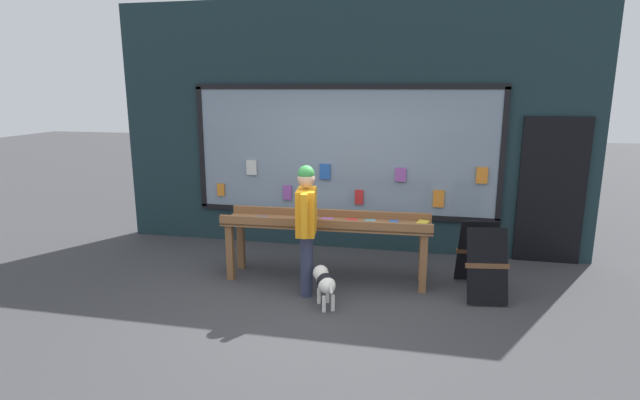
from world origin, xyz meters
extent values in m
plane|color=#38383A|center=(0.00, 0.00, 0.00)|extent=(40.00, 40.00, 0.00)
cube|color=#192D33|center=(0.00, 2.40, 1.89)|extent=(7.27, 0.20, 3.78)
cube|color=gray|center=(-0.02, 2.27, 1.54)|extent=(4.62, 0.03, 1.93)
cube|color=black|center=(-0.02, 2.27, 2.50)|extent=(4.70, 0.06, 0.08)
cube|color=black|center=(-0.02, 2.27, 0.57)|extent=(4.70, 0.06, 0.08)
cube|color=black|center=(-2.32, 2.27, 1.54)|extent=(0.08, 0.06, 1.93)
cube|color=black|center=(2.29, 2.27, 1.54)|extent=(0.08, 0.06, 1.93)
cube|color=orange|center=(-2.02, 2.23, 0.87)|extent=(0.12, 0.03, 0.20)
cube|color=silver|center=(-1.48, 2.23, 1.25)|extent=(0.17, 0.03, 0.23)
cube|color=#994CA5|center=(-0.89, 2.23, 0.87)|extent=(0.13, 0.03, 0.23)
cube|color=#2659B2|center=(-0.29, 2.23, 1.23)|extent=(0.16, 0.03, 0.23)
cube|color=red|center=(0.25, 2.23, 0.85)|extent=(0.13, 0.03, 0.22)
cube|color=#994CA5|center=(0.86, 2.23, 1.22)|extent=(0.16, 0.03, 0.21)
cube|color=orange|center=(1.43, 2.23, 0.88)|extent=(0.16, 0.03, 0.25)
cube|color=orange|center=(2.03, 2.23, 1.25)|extent=(0.16, 0.03, 0.24)
cube|color=black|center=(2.99, 2.27, 1.05)|extent=(0.90, 0.04, 2.10)
cube|color=brown|center=(-1.24, 0.67, 0.37)|extent=(0.09, 0.09, 0.75)
cube|color=brown|center=(1.25, 0.77, 0.37)|extent=(0.09, 0.09, 0.75)
cube|color=brown|center=(-1.25, 1.10, 0.37)|extent=(0.09, 0.09, 0.75)
cube|color=brown|center=(1.24, 1.20, 0.37)|extent=(0.09, 0.09, 0.75)
cube|color=brown|center=(0.00, 0.93, 0.77)|extent=(2.71, 0.70, 0.04)
cube|color=brown|center=(0.01, 0.67, 0.83)|extent=(2.69, 0.17, 0.12)
cube|color=brown|center=(-0.01, 1.20, 0.83)|extent=(2.69, 0.17, 0.12)
cube|color=#338C4C|center=(-1.16, 0.82, 0.79)|extent=(0.18, 0.23, 0.02)
cube|color=#2659B2|center=(-0.88, 0.89, 0.79)|extent=(0.16, 0.23, 0.02)
cube|color=red|center=(-0.61, 0.77, 0.80)|extent=(0.15, 0.23, 0.03)
cube|color=yellow|center=(-0.34, 1.06, 0.80)|extent=(0.18, 0.24, 0.03)
cube|color=#994CA5|center=(0.01, 0.92, 0.80)|extent=(0.18, 0.25, 0.03)
cube|color=red|center=(0.32, 0.98, 0.80)|extent=(0.16, 0.20, 0.03)
cube|color=#5999A5|center=(0.57, 1.02, 0.80)|extent=(0.19, 0.24, 0.02)
cube|color=#2659B2|center=(0.86, 1.02, 0.80)|extent=(0.14, 0.22, 0.02)
cube|color=yellow|center=(1.22, 1.09, 0.80)|extent=(0.17, 0.23, 0.03)
cylinder|color=#2D334C|center=(-0.13, 0.34, 0.38)|extent=(0.14, 0.14, 0.77)
cylinder|color=#2D334C|center=(-0.15, 0.49, 0.38)|extent=(0.14, 0.14, 0.77)
cube|color=orange|center=(-0.14, 0.42, 1.04)|extent=(0.28, 0.46, 0.54)
cylinder|color=orange|center=(-0.10, 0.15, 1.06)|extent=(0.09, 0.09, 0.52)
cylinder|color=orange|center=(-0.18, 0.69, 1.06)|extent=(0.09, 0.09, 0.52)
sphere|color=tan|center=(-0.14, 0.42, 1.44)|extent=(0.21, 0.21, 0.21)
sphere|color=#338C3F|center=(-0.14, 0.42, 1.50)|extent=(0.20, 0.20, 0.20)
ellipsoid|color=white|center=(0.17, 0.08, 0.29)|extent=(0.36, 0.44, 0.21)
ellipsoid|color=black|center=(0.17, 0.08, 0.30)|extent=(0.30, 0.30, 0.22)
sphere|color=white|center=(0.06, 0.28, 0.33)|extent=(0.19, 0.19, 0.19)
cylinder|color=white|center=(0.27, -0.12, 0.32)|extent=(0.07, 0.10, 0.12)
cylinder|color=white|center=(0.16, 0.20, 0.09)|extent=(0.04, 0.04, 0.19)
cylinder|color=white|center=(0.07, 0.16, 0.09)|extent=(0.04, 0.04, 0.19)
cylinder|color=white|center=(0.27, 0.00, 0.09)|extent=(0.04, 0.04, 0.19)
cylinder|color=white|center=(0.17, -0.05, 0.09)|extent=(0.04, 0.04, 0.19)
cube|color=black|center=(1.99, 0.61, 0.45)|extent=(0.50, 0.35, 0.87)
cube|color=brown|center=(1.99, 0.61, 0.45)|extent=(0.51, 0.13, 0.07)
cube|color=black|center=(1.91, 1.15, 0.45)|extent=(0.50, 0.35, 0.87)
cube|color=brown|center=(1.91, 1.15, 0.45)|extent=(0.51, 0.13, 0.07)
camera|label=1|loc=(1.23, -5.19, 2.49)|focal=28.00mm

